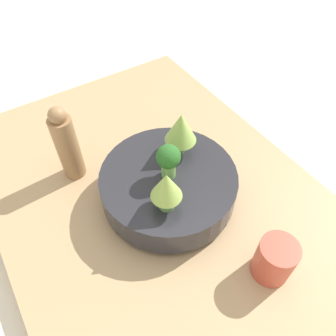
% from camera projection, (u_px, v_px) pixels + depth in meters
% --- Properties ---
extents(ground_plane, '(6.00, 6.00, 0.00)m').
position_uv_depth(ground_plane, '(163.00, 212.00, 0.74)').
color(ground_plane, beige).
extents(table, '(0.98, 0.65, 0.04)m').
position_uv_depth(table, '(163.00, 207.00, 0.72)').
color(table, tan).
rests_on(table, ground_plane).
extents(bowl, '(0.28, 0.28, 0.08)m').
position_uv_depth(bowl, '(168.00, 185.00, 0.68)').
color(bowl, '#28282D').
rests_on(bowl, table).
extents(romanesco_piece_near, '(0.06, 0.06, 0.10)m').
position_uv_depth(romanesco_piece_near, '(181.00, 128.00, 0.65)').
color(romanesco_piece_near, '#609347').
rests_on(romanesco_piece_near, bowl).
extents(romanesco_piece_far, '(0.06, 0.06, 0.09)m').
position_uv_depth(romanesco_piece_far, '(166.00, 188.00, 0.56)').
color(romanesco_piece_far, '#609347').
rests_on(romanesco_piece_far, bowl).
extents(broccoli_floret_center, '(0.05, 0.05, 0.08)m').
position_uv_depth(broccoli_floret_center, '(168.00, 159.00, 0.62)').
color(broccoli_floret_center, '#7AB256').
rests_on(broccoli_floret_center, bowl).
extents(cup, '(0.07, 0.07, 0.09)m').
position_uv_depth(cup, '(274.00, 260.00, 0.57)').
color(cup, '#C64C38').
rests_on(cup, table).
extents(pepper_mill, '(0.05, 0.05, 0.19)m').
position_uv_depth(pepper_mill, '(67.00, 145.00, 0.69)').
color(pepper_mill, '#997047').
rests_on(pepper_mill, table).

